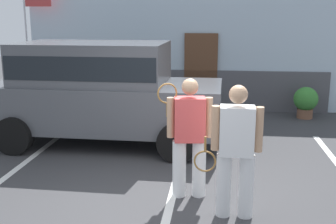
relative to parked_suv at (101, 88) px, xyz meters
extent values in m
plane|color=#38383A|center=(1.55, -2.78, -1.15)|extent=(40.00, 40.00, 0.00)
cube|color=silver|center=(-1.06, -1.28, -1.14)|extent=(0.12, 4.40, 0.01)
cube|color=silver|center=(1.71, -1.28, -1.14)|extent=(0.12, 4.40, 0.01)
cube|color=silver|center=(1.55, 3.50, 0.47)|extent=(8.94, 0.30, 3.23)
cube|color=#4C4C51|center=(1.55, 3.30, -0.60)|extent=(7.51, 0.10, 1.10)
cube|color=brown|center=(1.88, 3.28, -0.10)|extent=(0.90, 0.06, 2.10)
cube|color=#4C4F54|center=(0.11, 0.00, -0.35)|extent=(4.63, 1.99, 0.90)
cube|color=#4C4F54|center=(-0.14, 0.00, 0.50)|extent=(2.93, 1.81, 0.80)
cube|color=black|center=(-0.14, 0.00, 0.48)|extent=(2.87, 1.83, 0.44)
cylinder|color=black|center=(1.67, 0.92, -0.79)|extent=(0.72, 0.27, 0.72)
cylinder|color=black|center=(1.64, -0.98, -0.79)|extent=(0.72, 0.27, 0.72)
cylinder|color=black|center=(-1.42, 0.98, -0.79)|extent=(0.72, 0.27, 0.72)
cylinder|color=black|center=(-1.46, -0.92, -0.79)|extent=(0.72, 0.27, 0.72)
cylinder|color=white|center=(2.09, -2.40, -0.73)|extent=(0.20, 0.20, 0.84)
cylinder|color=white|center=(1.81, -2.43, -0.73)|extent=(0.20, 0.20, 0.84)
cube|color=#E04C4C|center=(1.95, -2.41, 0.00)|extent=(0.46, 0.32, 0.62)
sphere|color=tan|center=(1.95, -2.41, 0.47)|extent=(0.23, 0.23, 0.23)
cylinder|color=tan|center=(2.22, -2.38, 0.03)|extent=(0.11, 0.11, 0.57)
cylinder|color=tan|center=(1.69, -2.45, 0.03)|extent=(0.11, 0.11, 0.57)
torus|color=olive|center=(1.63, -2.40, 0.37)|extent=(0.28, 0.14, 0.29)
cylinder|color=olive|center=(1.63, -2.40, 0.13)|extent=(0.03, 0.03, 0.20)
cylinder|color=white|center=(2.73, -2.97, -0.72)|extent=(0.20, 0.20, 0.84)
cylinder|color=white|center=(2.44, -2.97, -0.72)|extent=(0.20, 0.20, 0.84)
cube|color=white|center=(2.58, -2.97, 0.01)|extent=(0.44, 0.28, 0.63)
sphere|color=tan|center=(2.58, -2.97, 0.48)|extent=(0.23, 0.23, 0.23)
cylinder|color=tan|center=(2.85, -2.98, 0.04)|extent=(0.11, 0.11, 0.57)
cylinder|color=tan|center=(2.31, -2.97, 0.04)|extent=(0.11, 0.11, 0.57)
torus|color=olive|center=(2.19, -2.91, -0.43)|extent=(0.37, 0.03, 0.37)
cylinder|color=olive|center=(2.19, -2.91, -0.19)|extent=(0.03, 0.03, 0.20)
cylinder|color=brown|center=(4.58, 2.64, -1.03)|extent=(0.39, 0.39, 0.24)
sphere|color=#387F33|center=(4.58, 2.64, -0.65)|extent=(0.61, 0.61, 0.61)
cylinder|color=silver|center=(-2.92, 3.03, 0.50)|extent=(0.05, 0.05, 3.30)
camera|label=1|loc=(2.31, -8.07, 1.43)|focal=44.57mm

